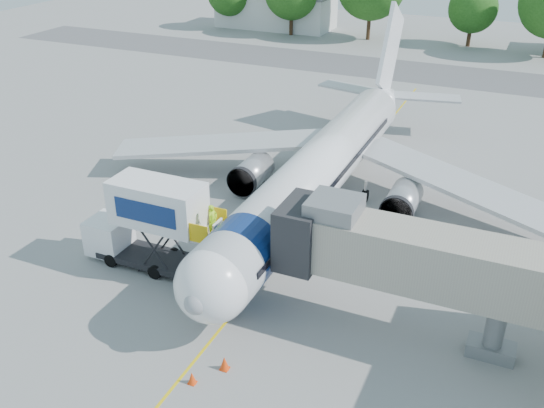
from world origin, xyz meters
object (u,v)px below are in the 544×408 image
at_px(aircraft, 322,167).
at_px(jet_bridge, 404,256).
at_px(ground_tug, 181,402).
at_px(catering_hiloader, 150,225).

bearing_deg(aircraft, jet_bridge, -54.30).
bearing_deg(ground_tug, jet_bridge, 51.76).
bearing_deg(aircraft, catering_hiloader, -119.39).
height_order(jet_bridge, ground_tug, jet_bridge).
xyz_separation_m(aircraft, ground_tug, (1.18, -20.18, -2.25)).
bearing_deg(aircraft, ground_tug, -86.66).
xyz_separation_m(catering_hiloader, ground_tug, (7.44, -9.05, -2.06)).
height_order(catering_hiloader, ground_tug, catering_hiloader).
bearing_deg(jet_bridge, ground_tug, -126.96).
relative_size(aircraft, catering_hiloader, 4.44).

